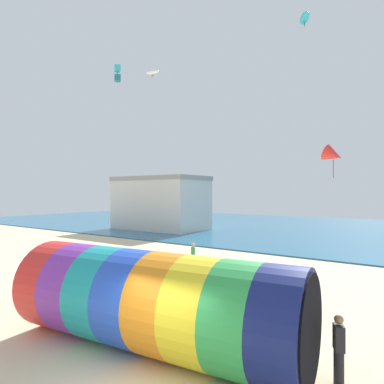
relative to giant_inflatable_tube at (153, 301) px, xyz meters
The scene contains 9 objects.
sea 36.36m from the giant_inflatable_tube, 87.78° to the left, with size 120.00×40.00×0.10m, color #236084.
giant_inflatable_tube is the anchor object (origin of this frame).
kite_handler 5.00m from the giant_inflatable_tube, 14.91° to the left, with size 0.35×0.42×1.66m.
kite_cyan_parafoil 16.60m from the giant_inflatable_tube, 84.86° to the left, with size 1.02×1.33×0.65m.
kite_red_delta 12.47m from the giant_inflatable_tube, 77.93° to the left, with size 1.23×0.98×1.75m.
kite_cyan_box 11.23m from the giant_inflatable_tube, 146.19° to the left, with size 0.40×0.40×0.82m.
kite_white_parafoil 15.80m from the giant_inflatable_tube, 132.20° to the left, with size 0.94×0.55×0.46m.
bystander_mid_beach 10.00m from the giant_inflatable_tube, 118.62° to the left, with size 0.37×0.42×1.65m.
promenade_building 32.26m from the giant_inflatable_tube, 130.45° to the left, with size 11.24×6.47×6.53m.
Camera 1 is at (5.28, -5.04, 4.58)m, focal length 32.00 mm.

